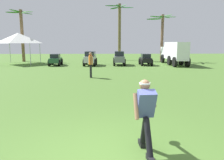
{
  "coord_description": "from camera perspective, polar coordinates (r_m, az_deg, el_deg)",
  "views": [
    {
      "loc": [
        -0.03,
        -3.6,
        2.12
      ],
      "look_at": [
        0.23,
        3.58,
        0.9
      ],
      "focal_mm": 35.0,
      "sensor_mm": 36.0,
      "label": 1
    }
  ],
  "objects": [
    {
      "name": "parked_car_slot_c",
      "position": [
        21.27,
        1.87,
        5.87
      ],
      "size": [
        1.21,
        2.43,
        1.34
      ],
      "color": "slate",
      "rests_on": "ground_plane"
    },
    {
      "name": "palm_tree_far_left",
      "position": [
        27.24,
        -22.5,
        11.86
      ],
      "size": [
        2.94,
        3.61,
        5.8
      ],
      "color": "brown",
      "rests_on": "ground_plane"
    },
    {
      "name": "parked_car_slot_b",
      "position": [
        21.04,
        -5.7,
        5.79
      ],
      "size": [
        1.25,
        2.44,
        1.34
      ],
      "color": "#B7BABF",
      "rests_on": "ground_plane"
    },
    {
      "name": "frisbee_in_flight",
      "position": [
        4.95,
        9.05,
        -7.08
      ],
      "size": [
        0.31,
        0.31,
        0.06
      ],
      "color": "white"
    },
    {
      "name": "parked_car_slot_a",
      "position": [
        21.58,
        -14.54,
        5.21
      ],
      "size": [
        1.16,
        2.23,
        1.1
      ],
      "color": "#235133",
      "rests_on": "ground_plane"
    },
    {
      "name": "box_truck",
      "position": [
        22.55,
        15.87,
        7.03
      ],
      "size": [
        1.44,
        5.91,
        2.2
      ],
      "color": "silver",
      "rests_on": "ground_plane"
    },
    {
      "name": "palm_tree_left_of_centre",
      "position": [
        27.53,
        1.97,
        13.48
      ],
      "size": [
        3.49,
        2.9,
        6.8
      ],
      "color": "brown",
      "rests_on": "ground_plane"
    },
    {
      "name": "parked_car_slot_d",
      "position": [
        21.41,
        8.76,
        5.37
      ],
      "size": [
        1.12,
        2.22,
        1.1
      ],
      "color": "black",
      "rests_on": "ground_plane"
    },
    {
      "name": "teammate_near_sideline",
      "position": [
        13.48,
        -5.6,
        4.58
      ],
      "size": [
        0.26,
        0.5,
        1.56
      ],
      "color": "black",
      "rests_on": "ground_plane"
    },
    {
      "name": "event_tent",
      "position": [
        24.3,
        -23.26,
        10.02
      ],
      "size": [
        3.41,
        3.41,
        3.12
      ],
      "color": "#B2B5BA",
      "rests_on": "ground_plane"
    },
    {
      "name": "frisbee_thrower",
      "position": [
        4.31,
        8.75,
        -8.32
      ],
      "size": [
        0.47,
        1.11,
        1.42
      ],
      "color": "black",
      "rests_on": "ground_plane"
    },
    {
      "name": "palm_tree_right_of_centre",
      "position": [
        26.3,
        12.93,
        12.06
      ],
      "size": [
        3.41,
        3.11,
        5.32
      ],
      "color": "brown",
      "rests_on": "ground_plane"
    }
  ]
}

